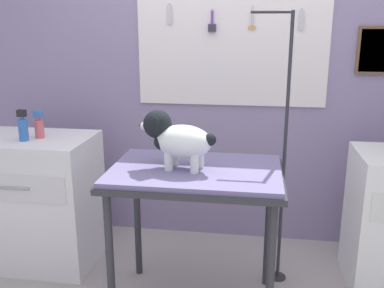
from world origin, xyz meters
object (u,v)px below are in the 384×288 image
Objects in this scene: grooming_table at (196,183)px; spray_bottle_tall at (23,128)px; counter_left at (38,200)px; dog at (176,138)px; grooming_arm at (283,163)px.

spray_bottle_tall is at bearing 167.38° from grooming_table.
grooming_table is 1.07× the size of counter_left.
grooming_table is 2.20× the size of dog.
spray_bottle_tall is (-1.07, 0.28, -0.04)m from dog.
grooming_arm is 1.69m from spray_bottle_tall.
counter_left is at bearing -179.92° from grooming_arm.
dog is at bearing -18.83° from counter_left.
spray_bottle_tall is at bearing -176.91° from grooming_arm.
grooming_arm is 1.89× the size of counter_left.
counter_left is 0.55m from spray_bottle_tall.
counter_left is (-1.17, 0.35, -0.32)m from grooming_table.
counter_left reaches higher than grooming_table.
dog is (-0.11, -0.01, 0.26)m from grooming_table.
grooming_arm reaches higher than dog.
spray_bottle_tall is at bearing 165.52° from dog.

